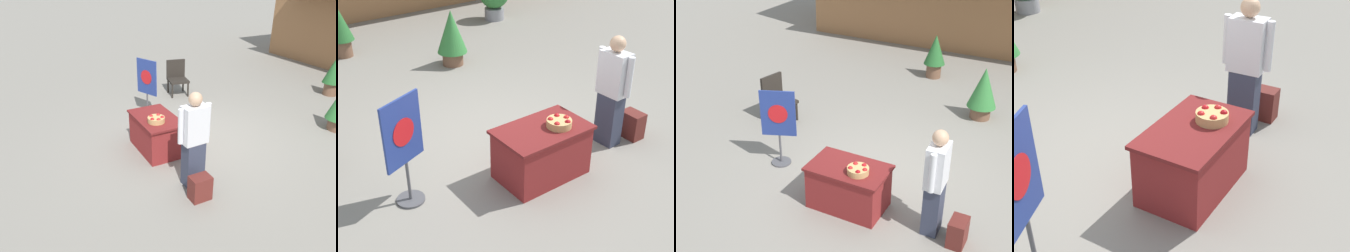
{
  "view_description": "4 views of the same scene",
  "coord_description": "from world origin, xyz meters",
  "views": [
    {
      "loc": [
        5.34,
        -3.55,
        3.4
      ],
      "look_at": [
        0.02,
        -0.83,
        0.5
      ],
      "focal_mm": 35.0,
      "sensor_mm": 36.0,
      "label": 1
    },
    {
      "loc": [
        -3.53,
        -5.0,
        3.76
      ],
      "look_at": [
        -0.43,
        -0.81,
        0.78
      ],
      "focal_mm": 50.0,
      "sensor_mm": 36.0,
      "label": 2
    },
    {
      "loc": [
        2.76,
        -6.42,
        4.61
      ],
      "look_at": [
        -0.49,
        -0.37,
        0.99
      ],
      "focal_mm": 50.0,
      "sensor_mm": 36.0,
      "label": 3
    },
    {
      "loc": [
        -3.48,
        -2.97,
        3.05
      ],
      "look_at": [
        -0.02,
        -0.93,
        0.7
      ],
      "focal_mm": 50.0,
      "sensor_mm": 36.0,
      "label": 4
    }
  ],
  "objects": [
    {
      "name": "display_table",
      "position": [
        -0.03,
        -1.08,
        0.37
      ],
      "size": [
        1.23,
        0.77,
        0.73
      ],
      "color": "maroon",
      "rests_on": "ground_plane"
    },
    {
      "name": "backpack",
      "position": [
        1.74,
        -1.14,
        0.21
      ],
      "size": [
        0.24,
        0.34,
        0.42
      ],
      "color": "maroon",
      "rests_on": "ground_plane"
    },
    {
      "name": "potted_plant_far_right",
      "position": [
        -0.63,
        4.86,
        0.65
      ],
      "size": [
        0.55,
        0.55,
        1.14
      ],
      "color": "brown",
      "rests_on": "ground_plane"
    },
    {
      "name": "poster_board",
      "position": [
        -1.71,
        -0.53,
        0.8
      ],
      "size": [
        0.59,
        0.36,
        1.44
      ],
      "rotation": [
        0.0,
        0.0,
        -1.18
      ],
      "color": "#4C4C51",
      "rests_on": "ground_plane"
    },
    {
      "name": "person_visitor",
      "position": [
        1.32,
        -1.02,
        0.86
      ],
      "size": [
        0.28,
        0.61,
        1.68
      ],
      "rotation": [
        0.0,
        0.0,
        -3.1
      ],
      "color": "#33384C",
      "rests_on": "ground_plane"
    },
    {
      "name": "apple_basket",
      "position": [
        0.17,
        -1.17,
        0.78
      ],
      "size": [
        0.33,
        0.33,
        0.13
      ],
      "color": "tan",
      "rests_on": "display_table"
    },
    {
      "name": "potted_plant_near_left",
      "position": [
        1.05,
        3.04,
        0.64
      ],
      "size": [
        0.62,
        0.62,
        1.15
      ],
      "color": "brown",
      "rests_on": "ground_plane"
    },
    {
      "name": "ground_plane",
      "position": [
        0.0,
        0.0,
        0.0
      ],
      "size": [
        120.0,
        120.0,
        0.0
      ],
      "primitive_type": "plane",
      "color": "gray"
    },
    {
      "name": "patio_chair",
      "position": [
        -2.8,
        0.9,
        0.54
      ],
      "size": [
        0.65,
        0.65,
        0.99
      ],
      "rotation": [
        0.0,
        0.0,
        6.08
      ],
      "color": "#28231E",
      "rests_on": "ground_plane"
    }
  ]
}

